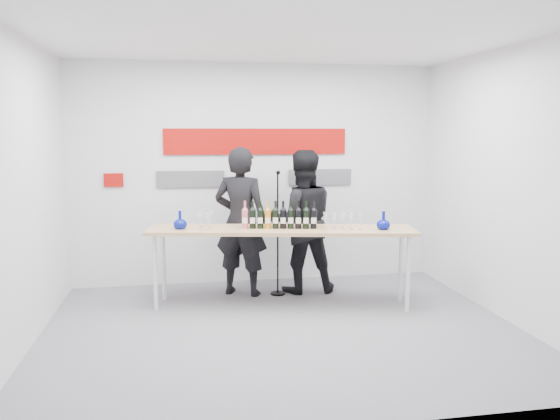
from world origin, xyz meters
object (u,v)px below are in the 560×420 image
(presenter_left, at_px, (241,222))
(mic_stand, at_px, (278,257))
(tasting_table, at_px, (281,234))
(presenter_right, at_px, (302,222))

(presenter_left, bearing_deg, mic_stand, -167.93)
(presenter_left, bearing_deg, tasting_table, 152.41)
(presenter_right, relative_size, mic_stand, 1.16)
(tasting_table, bearing_deg, mic_stand, 96.85)
(tasting_table, height_order, presenter_left, presenter_left)
(presenter_left, bearing_deg, presenter_right, -155.29)
(tasting_table, bearing_deg, presenter_left, 138.80)
(tasting_table, xyz_separation_m, presenter_left, (-0.43, 0.55, 0.08))
(tasting_table, distance_m, presenter_right, 0.66)
(tasting_table, height_order, presenter_right, presenter_right)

